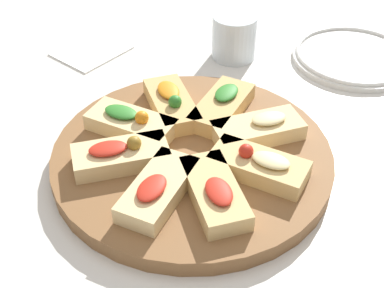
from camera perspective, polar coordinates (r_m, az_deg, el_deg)
name	(u,v)px	position (r m, az deg, el deg)	size (l,w,h in m)	color
ground_plane	(192,164)	(0.78, 0.00, -2.12)	(3.00, 3.00, 0.00)	silver
serving_board	(192,157)	(0.77, 0.00, -1.43)	(0.40, 0.40, 0.02)	brown
focaccia_slice_0	(158,189)	(0.69, -3.65, -4.83)	(0.14, 0.11, 0.03)	#E5C689
focaccia_slice_1	(215,192)	(0.68, 2.44, -5.17)	(0.11, 0.14, 0.03)	#DBB775
focaccia_slice_2	(259,165)	(0.72, 7.15, -2.26)	(0.10, 0.14, 0.04)	#DBB775
focaccia_slice_3	(258,129)	(0.79, 7.10, 1.58)	(0.14, 0.10, 0.03)	#E5C689
focaccia_slice_4	(222,106)	(0.83, 3.23, 4.07)	(0.14, 0.10, 0.03)	tan
focaccia_slice_5	(172,104)	(0.83, -2.19, 4.32)	(0.10, 0.14, 0.04)	tan
focaccia_slice_6	(131,123)	(0.80, -6.54, 2.22)	(0.10, 0.14, 0.04)	#E5C689
focaccia_slice_7	(121,155)	(0.74, -7.63, -1.17)	(0.14, 0.11, 0.04)	#E5C689
plate_left	(354,56)	(1.06, 16.87, 8.93)	(0.23, 0.23, 0.02)	white
water_glass	(234,37)	(1.02, 4.53, 11.36)	(0.08, 0.08, 0.08)	silver
napkin_stack	(91,50)	(1.07, -10.70, 9.80)	(0.13, 0.11, 0.01)	white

